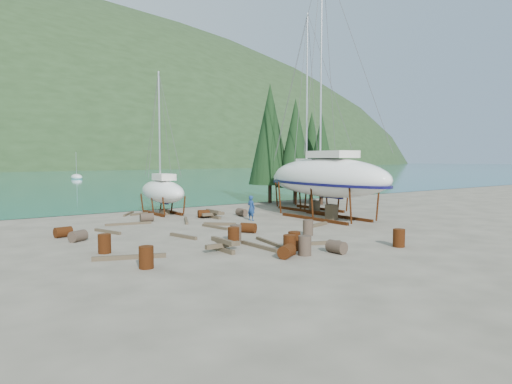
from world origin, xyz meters
TOP-DOWN VIEW (x-y plane):
  - ground at (0.00, 0.00)m, footprint 600.00×600.00m
  - far_house_right at (30.00, 190.00)m, footprint 6.60×5.60m
  - cypress_near_right at (12.50, 12.00)m, footprint 3.60×3.60m
  - cypress_mid_right at (14.00, 10.00)m, footprint 3.06×3.06m
  - cypress_back_left at (11.00, 14.00)m, footprint 4.14×4.14m
  - cypress_far_right at (15.50, 13.00)m, footprint 3.24×3.24m
  - moored_boat_mid at (10.00, 80.00)m, footprint 2.00×5.00m
  - large_sailboat_near at (7.04, 2.36)m, footprint 4.32×12.11m
  - large_sailboat_far at (9.74, 6.87)m, footprint 3.82×10.43m
  - small_sailboat_shore at (-1.23, 11.85)m, footprint 2.51×6.98m
  - worker at (2.23, 4.80)m, footprint 0.53×0.71m
  - drum_0 at (-9.18, -4.14)m, footprint 0.58×0.58m
  - drum_1 at (-1.02, -6.50)m, footprint 0.61×0.90m
  - drum_2 at (-10.08, 5.29)m, footprint 0.96×0.72m
  - drum_3 at (-2.13, -4.83)m, footprint 0.58×0.58m
  - drum_4 at (0.33, 8.08)m, footprint 1.02×0.83m
  - drum_5 at (1.23, -2.13)m, footprint 0.58×0.58m
  - drum_6 at (-0.98, 0.57)m, footprint 0.96×1.05m
  - drum_7 at (2.53, -7.23)m, footprint 0.58×0.58m
  - drum_8 at (-9.59, -0.29)m, footprint 0.58×0.58m
  - drum_9 at (-3.89, 8.55)m, footprint 0.97×0.74m
  - drum_10 at (-2.90, -5.41)m, footprint 0.58×0.58m
  - drum_11 at (3.05, 7.21)m, footprint 0.63×0.91m
  - drum_12 at (-3.49, -5.92)m, footprint 1.05×0.95m
  - drum_13 at (-3.68, -1.99)m, footprint 0.58×0.58m
  - drum_15 at (-9.77, 3.48)m, footprint 1.05×0.95m
  - drum_16 at (-3.15, -1.39)m, footprint 0.58×0.58m
  - drum_17 at (-2.50, -5.98)m, footprint 0.58×0.58m
  - timber_0 at (-3.50, 13.08)m, footprint 1.57×2.09m
  - timber_1 at (4.17, 0.09)m, footprint 1.91×0.74m
  - timber_3 at (-2.10, -2.88)m, footprint 0.71×2.90m
  - timber_4 at (-4.82, 1.29)m, footprint 0.62×2.14m
  - timber_5 at (-3.16, -3.45)m, footprint 0.17×2.88m
  - timber_7 at (-0.04, -4.62)m, footprint 1.77×0.88m
  - timber_8 at (-0.79, 4.05)m, footprint 1.70×1.54m
  - timber_9 at (-2.62, 12.55)m, footprint 2.14×0.88m
  - timber_10 at (-1.72, 6.93)m, footprint 1.44×2.76m
  - timber_11 at (-1.63, 3.24)m, footprint 0.51×2.42m
  - timber_12 at (-4.06, -1.18)m, footprint 0.62×1.96m
  - timber_14 at (-9.12, -2.16)m, footprint 2.95×1.26m
  - timber_15 at (-5.47, 7.79)m, footprint 2.92×0.74m
  - timber_17 at (-7.63, 5.36)m, footprint 0.85×2.31m
  - timber_pile_fore at (-5.03, -3.14)m, footprint 1.80×1.80m
  - timber_pile_aft at (0.71, 7.42)m, footprint 1.80×1.80m

SIDE VIEW (x-z plane):
  - ground at x=0.00m, z-range 0.00..0.00m
  - timber_0 at x=-3.50m, z-range 0.00..0.14m
  - timber_15 at x=-5.47m, z-range 0.00..0.15m
  - timber_3 at x=-2.10m, z-range 0.00..0.15m
  - timber_9 at x=-2.62m, z-range 0.00..0.15m
  - timber_11 at x=-1.63m, z-range 0.00..0.15m
  - timber_5 at x=-3.16m, z-range 0.00..0.16m
  - timber_17 at x=-7.63m, z-range 0.00..0.16m
  - timber_10 at x=-1.72m, z-range 0.00..0.16m
  - timber_12 at x=-4.06m, z-range 0.00..0.17m
  - timber_4 at x=-4.82m, z-range 0.00..0.17m
  - timber_7 at x=-0.04m, z-range 0.00..0.17m
  - timber_14 at x=-9.12m, z-range 0.00..0.18m
  - timber_8 at x=-0.79m, z-range 0.00..0.19m
  - timber_1 at x=4.17m, z-range 0.00..0.19m
  - drum_1 at x=-1.02m, z-range 0.00..0.58m
  - drum_2 at x=-10.08m, z-range 0.00..0.58m
  - drum_4 at x=0.33m, z-range 0.00..0.58m
  - drum_6 at x=-0.98m, z-range 0.00..0.58m
  - drum_9 at x=-3.89m, z-range 0.00..0.58m
  - drum_11 at x=3.05m, z-range 0.00..0.58m
  - drum_12 at x=-3.49m, z-range 0.00..0.58m
  - drum_15 at x=-9.77m, z-range 0.00..0.58m
  - timber_pile_fore at x=-5.03m, z-range 0.00..0.60m
  - timber_pile_aft at x=0.71m, z-range 0.00..0.60m
  - moored_boat_mid at x=10.00m, z-range -2.64..3.41m
  - drum_0 at x=-9.18m, z-range 0.00..0.88m
  - drum_3 at x=-2.13m, z-range 0.00..0.88m
  - drum_5 at x=1.23m, z-range 0.00..0.88m
  - drum_7 at x=2.53m, z-range 0.00..0.88m
  - drum_8 at x=-9.59m, z-range 0.00..0.88m
  - drum_10 at x=-2.90m, z-range 0.00..0.88m
  - drum_13 at x=-3.68m, z-range 0.00..0.88m
  - drum_16 at x=-3.15m, z-range 0.00..0.88m
  - drum_17 at x=-2.50m, z-range 0.00..0.88m
  - worker at x=2.23m, z-range 0.00..1.75m
  - small_sailboat_shore at x=-1.23m, z-range -3.69..7.32m
  - large_sailboat_far at x=9.74m, z-range -5.44..10.73m
  - far_house_right at x=30.00m, z-range 0.12..5.72m
  - large_sailboat_near at x=7.04m, z-range -6.35..12.38m
  - cypress_mid_right at x=14.00m, z-range 0.67..9.17m
  - cypress_far_right at x=15.50m, z-range 0.71..9.71m
  - cypress_near_right at x=12.50m, z-range 0.79..10.79m
  - cypress_back_left at x=11.00m, z-range 0.91..12.41m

